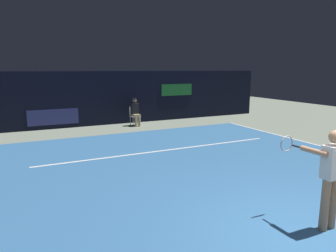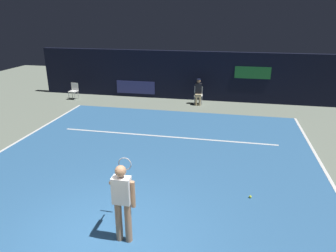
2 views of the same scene
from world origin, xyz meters
TOP-DOWN VIEW (x-y plane):
  - ground_plane at (0.00, 4.11)m, footprint 32.84×32.84m
  - court_surface at (0.00, 4.11)m, footprint 10.58×10.22m
  - line_sideline_left at (5.24, 4.11)m, footprint 0.10×10.22m
  - line_service at (0.00, 5.90)m, footprint 8.25×0.10m
  - back_wall at (-0.00, 11.66)m, footprint 16.79×0.33m
  - tennis_player at (0.36, 0.16)m, footprint 0.62×0.92m
  - line_judge_on_chair at (0.69, 10.69)m, footprint 0.47×0.55m
  - tennis_ball at (2.98, 2.25)m, footprint 0.07×0.07m

SIDE VIEW (x-z plane):
  - ground_plane at x=0.00m, z-range 0.00..0.00m
  - court_surface at x=0.00m, z-range 0.00..0.01m
  - line_sideline_left at x=5.24m, z-range 0.01..0.02m
  - line_service at x=0.00m, z-range 0.01..0.02m
  - tennis_ball at x=2.98m, z-range 0.01..0.08m
  - line_judge_on_chair at x=0.69m, z-range 0.03..1.35m
  - tennis_player at x=0.36m, z-range 0.12..1.85m
  - back_wall at x=0.00m, z-range 0.00..2.60m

